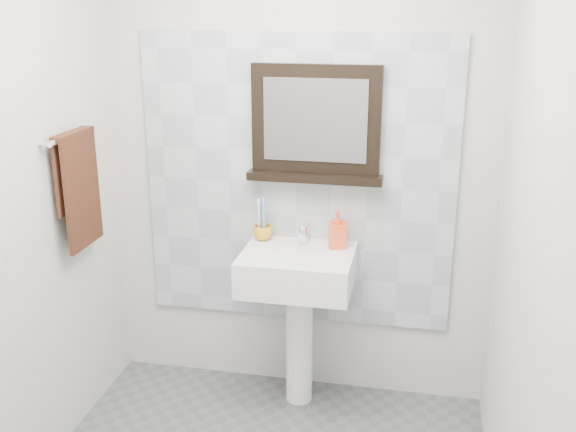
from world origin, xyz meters
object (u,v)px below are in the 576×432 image
object	(u,v)px
toothbrush_cup	(263,233)
framed_mirror	(316,126)
pedestal_sink	(298,286)
hand_towel	(78,180)
soap_dispenser	(337,229)

from	to	relation	value
toothbrush_cup	framed_mirror	xyz separation A→B (m)	(0.26, 0.05, 0.55)
pedestal_sink	toothbrush_cup	size ratio (longest dim) A/B	9.81
pedestal_sink	framed_mirror	bearing A→B (deg)	74.91
pedestal_sink	hand_towel	bearing A→B (deg)	-164.02
pedestal_sink	framed_mirror	world-z (taller)	framed_mirror
toothbrush_cup	framed_mirror	world-z (taller)	framed_mirror
framed_mirror	hand_towel	xyz separation A→B (m)	(-1.04, -0.47, -0.21)
pedestal_sink	framed_mirror	distance (m)	0.80
soap_dispenser	hand_towel	xyz separation A→B (m)	(-1.17, -0.39, 0.29)
hand_towel	soap_dispenser	bearing A→B (deg)	18.47
soap_dispenser	framed_mirror	xyz separation A→B (m)	(-0.13, 0.08, 0.50)
toothbrush_cup	soap_dispenser	xyz separation A→B (m)	(0.39, -0.03, 0.06)
hand_towel	pedestal_sink	bearing A→B (deg)	15.98
pedestal_sink	soap_dispenser	distance (m)	0.35
toothbrush_cup	framed_mirror	size ratio (longest dim) A/B	0.14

